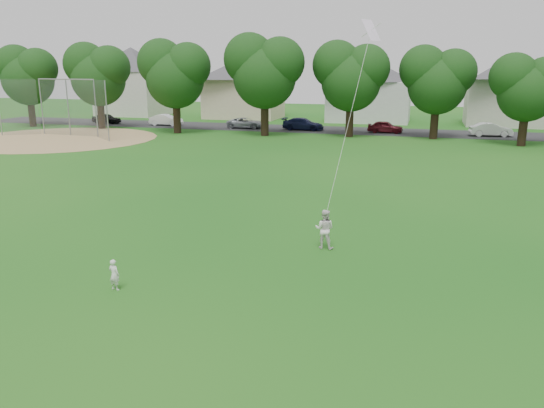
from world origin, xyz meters
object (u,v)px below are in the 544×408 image
(toddler, at_px, (114,275))
(older_boy, at_px, (324,229))
(baseball_backstop, at_px, (64,108))
(kite, at_px, (349,122))

(toddler, distance_m, older_boy, 7.71)
(older_boy, xyz_separation_m, baseball_backstop, (-29.94, 25.12, 1.93))
(older_boy, xyz_separation_m, kite, (0.51, 1.75, 3.76))
(toddler, height_order, baseball_backstop, baseball_backstop)
(older_boy, height_order, kite, kite)
(toddler, bearing_deg, older_boy, -126.96)
(toddler, relative_size, kite, 0.13)
(toddler, xyz_separation_m, baseball_backstop, (-24.56, 30.63, 2.18))
(older_boy, bearing_deg, kite, -103.25)
(toddler, height_order, older_boy, older_boy)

